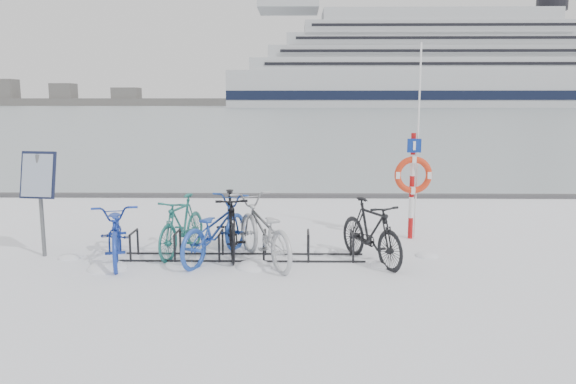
% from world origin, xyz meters
% --- Properties ---
extents(ground, '(900.00, 900.00, 0.00)m').
position_xyz_m(ground, '(0.00, 0.00, 0.00)').
color(ground, white).
rests_on(ground, ground).
extents(ice_sheet, '(400.00, 298.00, 0.02)m').
position_xyz_m(ice_sheet, '(0.00, 155.00, 0.01)').
color(ice_sheet, '#9CAAB0').
rests_on(ice_sheet, ground).
extents(quay_edge, '(400.00, 0.25, 0.10)m').
position_xyz_m(quay_edge, '(0.00, 5.90, 0.05)').
color(quay_edge, '#3F3F42').
rests_on(quay_edge, ground).
extents(bike_rack, '(4.00, 0.48, 0.46)m').
position_xyz_m(bike_rack, '(0.00, 0.00, 0.18)').
color(bike_rack, black).
rests_on(bike_rack, ground).
extents(info_board, '(0.61, 0.30, 1.76)m').
position_xyz_m(info_board, '(-3.35, 0.07, 1.27)').
color(info_board, '#595B5E').
rests_on(info_board, ground).
extents(lifebuoy_station, '(0.70, 0.22, 3.62)m').
position_xyz_m(lifebuoy_station, '(3.05, 1.36, 1.22)').
color(lifebuoy_station, '#A90D0F').
rests_on(lifebuoy_station, ground).
extents(cruise_ferry, '(149.92, 28.25, 49.26)m').
position_xyz_m(cruise_ferry, '(50.41, 200.88, 13.42)').
color(cruise_ferry, silver).
rests_on(cruise_ferry, ground).
extents(shoreline, '(180.00, 12.00, 9.50)m').
position_xyz_m(shoreline, '(-122.02, 260.00, 2.79)').
color(shoreline, '#4F4F4F').
rests_on(shoreline, ground).
extents(bike_0, '(1.22, 2.08, 1.03)m').
position_xyz_m(bike_0, '(-2.04, -0.12, 0.52)').
color(bike_0, '#19349B').
rests_on(bike_0, ground).
extents(bike_1, '(0.88, 1.77, 1.02)m').
position_xyz_m(bike_1, '(-1.07, 0.35, 0.51)').
color(bike_1, '#1E625C').
rests_on(bike_1, ground).
extents(bike_2, '(1.42, 2.11, 1.05)m').
position_xyz_m(bike_2, '(-0.46, 0.02, 0.52)').
color(bike_2, '#2147A8').
rests_on(bike_2, ground).
extents(bike_3, '(0.80, 1.89, 1.10)m').
position_xyz_m(bike_3, '(-0.22, 0.29, 0.55)').
color(bike_3, black).
rests_on(bike_3, ground).
extents(bike_4, '(1.56, 2.20, 1.10)m').
position_xyz_m(bike_4, '(0.35, -0.16, 0.55)').
color(bike_4, '#ACAEB3').
rests_on(bike_4, ground).
extents(bike_5, '(1.20, 1.80, 1.05)m').
position_xyz_m(bike_5, '(2.09, -0.13, 0.53)').
color(bike_5, black).
rests_on(bike_5, ground).
extents(snow_drifts, '(6.34, 1.59, 0.22)m').
position_xyz_m(snow_drifts, '(-0.15, -0.25, 0.00)').
color(snow_drifts, white).
rests_on(snow_drifts, ground).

